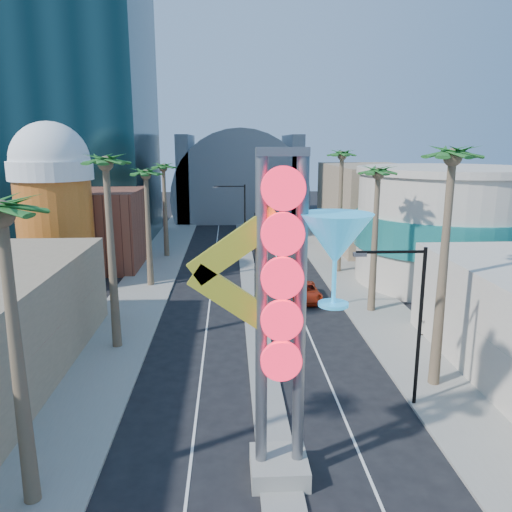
# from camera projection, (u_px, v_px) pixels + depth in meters

# --- Properties ---
(sidewalk_west) EXTENTS (5.00, 100.00, 0.15)m
(sidewalk_west) POSITION_uv_depth(u_px,v_px,m) (154.00, 272.00, 50.08)
(sidewalk_west) COLOR gray
(sidewalk_west) RESTS_ON ground
(sidewalk_east) EXTENTS (5.00, 100.00, 0.15)m
(sidewalk_east) POSITION_uv_depth(u_px,v_px,m) (340.00, 269.00, 51.07)
(sidewalk_east) COLOR gray
(sidewalk_east) RESTS_ON ground
(median) EXTENTS (1.60, 84.00, 0.15)m
(median) POSITION_uv_depth(u_px,v_px,m) (247.00, 263.00, 53.50)
(median) COLOR gray
(median) RESTS_ON ground
(hotel_tower) EXTENTS (20.00, 20.00, 50.00)m
(hotel_tower) POSITION_uv_depth(u_px,v_px,m) (61.00, 39.00, 60.46)
(hotel_tower) COLOR black
(hotel_tower) RESTS_ON ground
(brick_filler_west) EXTENTS (10.00, 10.00, 8.00)m
(brick_filler_west) POSITION_uv_depth(u_px,v_px,m) (93.00, 229.00, 51.79)
(brick_filler_west) COLOR brown
(brick_filler_west) RESTS_ON ground
(filler_east) EXTENTS (10.00, 20.00, 10.00)m
(filler_east) POSITION_uv_depth(u_px,v_px,m) (370.00, 205.00, 62.98)
(filler_east) COLOR #8D775B
(filler_east) RESTS_ON ground
(beer_mug) EXTENTS (7.00, 7.00, 14.50)m
(beer_mug) POSITION_uv_depth(u_px,v_px,m) (54.00, 200.00, 43.10)
(beer_mug) COLOR #AE5A17
(beer_mug) RESTS_ON ground
(turquoise_building) EXTENTS (16.60, 16.60, 10.60)m
(turquoise_building) POSITION_uv_depth(u_px,v_px,m) (447.00, 226.00, 45.50)
(turquoise_building) COLOR beige
(turquoise_building) RESTS_ON ground
(canopy) EXTENTS (22.00, 16.00, 22.00)m
(canopy) POSITION_uv_depth(u_px,v_px,m) (240.00, 193.00, 85.67)
(canopy) COLOR slate
(canopy) RESTS_ON ground
(neon_sign) EXTENTS (6.53, 2.60, 12.55)m
(neon_sign) POSITION_uv_depth(u_px,v_px,m) (304.00, 297.00, 17.82)
(neon_sign) COLOR gray
(neon_sign) RESTS_ON ground
(streetlight_0) EXTENTS (3.79, 0.25, 8.00)m
(streetlight_0) POSITION_uv_depth(u_px,v_px,m) (264.00, 257.00, 34.93)
(streetlight_0) COLOR black
(streetlight_0) RESTS_ON ground
(streetlight_1) EXTENTS (3.79, 0.25, 8.00)m
(streetlight_1) POSITION_uv_depth(u_px,v_px,m) (240.00, 211.00, 58.25)
(streetlight_1) COLOR black
(streetlight_1) RESTS_ON ground
(streetlight_2) EXTENTS (3.45, 0.25, 8.00)m
(streetlight_2) POSITION_uv_depth(u_px,v_px,m) (411.00, 313.00, 23.58)
(streetlight_2) COLOR black
(streetlight_2) RESTS_ON ground
(palm_0) EXTENTS (2.40, 2.40, 11.70)m
(palm_0) POSITION_uv_depth(u_px,v_px,m) (3.00, 232.00, 15.79)
(palm_0) COLOR brown
(palm_0) RESTS_ON ground
(palm_1) EXTENTS (2.40, 2.40, 12.70)m
(palm_1) POSITION_uv_depth(u_px,v_px,m) (106.00, 175.00, 29.22)
(palm_1) COLOR brown
(palm_1) RESTS_ON ground
(palm_2) EXTENTS (2.40, 2.40, 11.20)m
(palm_2) POSITION_uv_depth(u_px,v_px,m) (146.00, 181.00, 43.15)
(palm_2) COLOR brown
(palm_2) RESTS_ON ground
(palm_3) EXTENTS (2.40, 2.40, 11.20)m
(palm_3) POSITION_uv_depth(u_px,v_px,m) (164.00, 173.00, 54.84)
(palm_3) COLOR brown
(palm_3) RESTS_ON ground
(palm_5) EXTENTS (2.40, 2.40, 13.20)m
(palm_5) POSITION_uv_depth(u_px,v_px,m) (451.00, 173.00, 24.22)
(palm_5) COLOR brown
(palm_5) RESTS_ON ground
(palm_6) EXTENTS (2.40, 2.40, 11.70)m
(palm_6) POSITION_uv_depth(u_px,v_px,m) (378.00, 182.00, 36.21)
(palm_6) COLOR brown
(palm_6) RESTS_ON ground
(palm_7) EXTENTS (2.40, 2.40, 12.70)m
(palm_7) POSITION_uv_depth(u_px,v_px,m) (342.00, 163.00, 47.69)
(palm_7) COLOR brown
(palm_7) RESTS_ON ground
(red_pickup) EXTENTS (2.40, 5.00, 1.37)m
(red_pickup) POSITION_uv_depth(u_px,v_px,m) (305.00, 292.00, 41.19)
(red_pickup) COLOR #B8290E
(red_pickup) RESTS_ON ground
(pedestrian_b) EXTENTS (1.03, 0.88, 1.86)m
(pedestrian_b) POSITION_uv_depth(u_px,v_px,m) (426.00, 322.00, 33.16)
(pedestrian_b) COLOR gray
(pedestrian_b) RESTS_ON sidewalk_east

